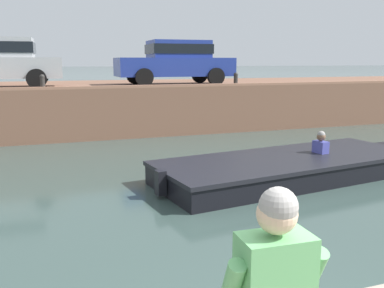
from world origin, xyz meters
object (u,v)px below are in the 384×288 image
object	(u,v)px
mooring_bollard_mid	(42,81)
car_centre_blue	(176,61)
mooring_bollard_east	(236,78)
motorboat_passing	(299,166)

from	to	relation	value
mooring_bollard_mid	car_centre_blue	bearing A→B (deg)	15.95
mooring_bollard_east	car_centre_blue	bearing A→B (deg)	143.49
motorboat_passing	mooring_bollard_east	xyz separation A→B (m)	(1.26, 5.93, 1.61)
motorboat_passing	mooring_bollard_mid	xyz separation A→B (m)	(-5.04, 5.93, 1.61)
car_centre_blue	mooring_bollard_east	world-z (taller)	car_centre_blue
motorboat_passing	mooring_bollard_mid	distance (m)	7.95
mooring_bollard_mid	mooring_bollard_east	world-z (taller)	same
car_centre_blue	mooring_bollard_mid	world-z (taller)	car_centre_blue
motorboat_passing	car_centre_blue	xyz separation A→B (m)	(-0.49, 7.23, 2.22)
mooring_bollard_mid	mooring_bollard_east	bearing A→B (deg)	0.00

